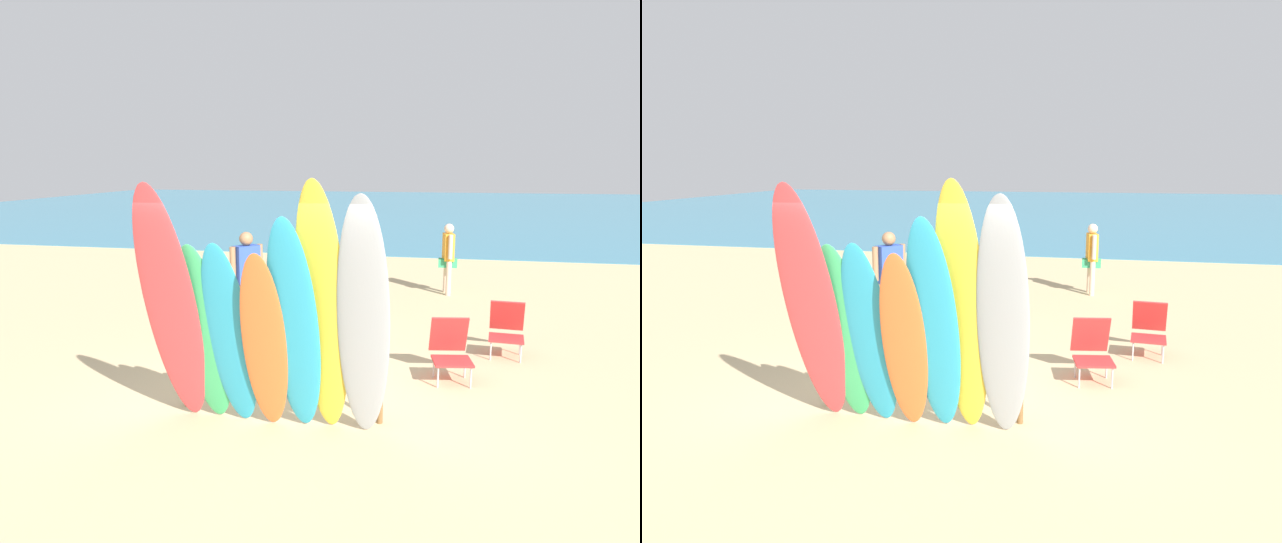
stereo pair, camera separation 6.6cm
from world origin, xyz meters
TOP-DOWN VIEW (x-y plane):
  - ground at (0.00, 14.00)m, footprint 60.00×60.00m
  - ocean_water at (0.00, 31.81)m, footprint 60.00×40.00m
  - surfboard_rack at (0.00, 0.00)m, footprint 2.42×0.07m
  - surfboard_red_0 at (-0.96, -0.69)m, footprint 0.61×1.10m
  - surfboard_green_1 at (-0.68, -0.52)m, footprint 0.51×0.76m
  - surfboard_teal_2 at (-0.38, -0.56)m, footprint 0.56×0.79m
  - surfboard_orange_3 at (0.02, -0.63)m, footprint 0.53×0.85m
  - surfboard_teal_4 at (0.34, -0.63)m, footprint 0.52×0.93m
  - surfboard_yellow_5 at (0.61, -0.56)m, footprint 0.57×0.87m
  - surfboard_grey_6 at (1.03, -0.58)m, footprint 0.54×0.80m
  - beachgoer_strolling at (0.23, 4.49)m, footprint 0.56×0.36m
  - beachgoer_midbeach at (-1.50, 3.28)m, footprint 0.44×0.53m
  - beachgoer_by_water at (1.89, 6.88)m, footprint 0.40×0.58m
  - beach_chair_red at (2.76, 2.81)m, footprint 0.56×0.76m
  - beach_chair_blue at (1.92, 1.59)m, footprint 0.60×0.74m

SIDE VIEW (x-z plane):
  - ground at x=0.00m, z-range 0.00..0.00m
  - ocean_water at x=0.00m, z-range 0.00..0.02m
  - beach_chair_red at x=2.76m, z-range 0.02..0.83m
  - beach_chair_blue at x=1.92m, z-range 0.02..0.84m
  - surfboard_rack at x=0.00m, z-range 0.17..0.79m
  - beachgoer_by_water at x=1.89m, z-range 0.12..1.68m
  - beachgoer_strolling at x=0.23m, z-range 0.12..1.73m
  - beachgoer_midbeach at x=-1.50m, z-range 0.13..1.84m
  - surfboard_orange_3 at x=0.02m, z-range 0.00..2.05m
  - surfboard_green_1 at x=-0.68m, z-range 0.00..2.10m
  - surfboard_teal_2 at x=-0.38m, z-range 0.00..2.12m
  - surfboard_teal_4 at x=0.34m, z-range 0.00..2.40m
  - surfboard_grey_6 at x=1.03m, z-range 0.00..2.61m
  - surfboard_red_0 at x=-0.96m, z-range 0.00..2.71m
  - surfboard_yellow_5 at x=0.61m, z-range 0.00..2.74m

